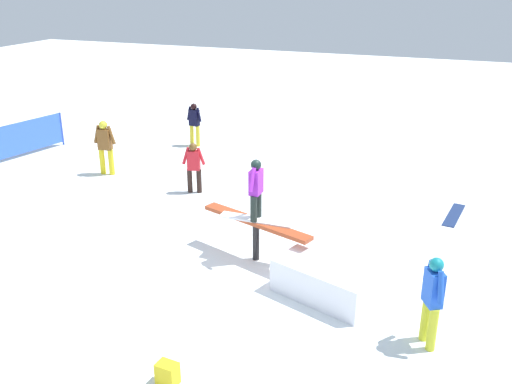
{
  "coord_description": "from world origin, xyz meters",
  "views": [
    {
      "loc": [
        -3.7,
        9.61,
        5.52
      ],
      "look_at": [
        0.0,
        0.0,
        1.47
      ],
      "focal_mm": 40.0,
      "sensor_mm": 36.0,
      "label": 1
    }
  ],
  "objects_px": {
    "loose_snowboard_navy": "(454,215)",
    "main_rider_on_rail": "(256,192)",
    "bystander_blue": "(432,297)",
    "bystander_black": "(194,122)",
    "rail_feature": "(256,226)",
    "bystander_brown": "(105,145)",
    "backpack_on_snow": "(167,374)",
    "bystander_red": "(194,165)"
  },
  "relations": [
    {
      "from": "main_rider_on_rail",
      "to": "bystander_red",
      "type": "height_order",
      "value": "main_rider_on_rail"
    },
    {
      "from": "rail_feature",
      "to": "bystander_blue",
      "type": "distance_m",
      "value": 3.9
    },
    {
      "from": "bystander_brown",
      "to": "bystander_red",
      "type": "bearing_deg",
      "value": 166.93
    },
    {
      "from": "bystander_brown",
      "to": "bystander_black",
      "type": "height_order",
      "value": "bystander_brown"
    },
    {
      "from": "bystander_brown",
      "to": "loose_snowboard_navy",
      "type": "bearing_deg",
      "value": 177.17
    },
    {
      "from": "loose_snowboard_navy",
      "to": "bystander_red",
      "type": "bearing_deg",
      "value": -75.04
    },
    {
      "from": "bystander_brown",
      "to": "bystander_black",
      "type": "bearing_deg",
      "value": -112.91
    },
    {
      "from": "rail_feature",
      "to": "loose_snowboard_navy",
      "type": "distance_m",
      "value": 5.29
    },
    {
      "from": "bystander_brown",
      "to": "loose_snowboard_navy",
      "type": "relative_size",
      "value": 1.06
    },
    {
      "from": "bystander_black",
      "to": "backpack_on_snow",
      "type": "xyz_separation_m",
      "value": [
        -4.94,
        10.68,
        -0.63
      ]
    },
    {
      "from": "bystander_red",
      "to": "backpack_on_snow",
      "type": "height_order",
      "value": "bystander_red"
    },
    {
      "from": "rail_feature",
      "to": "bystander_red",
      "type": "height_order",
      "value": "bystander_red"
    },
    {
      "from": "bystander_red",
      "to": "bystander_blue",
      "type": "height_order",
      "value": "bystander_blue"
    },
    {
      "from": "bystander_red",
      "to": "bystander_black",
      "type": "relative_size",
      "value": 0.95
    },
    {
      "from": "bystander_black",
      "to": "loose_snowboard_navy",
      "type": "xyz_separation_m",
      "value": [
        -8.42,
        2.98,
        -0.79
      ]
    },
    {
      "from": "bystander_blue",
      "to": "loose_snowboard_navy",
      "type": "height_order",
      "value": "bystander_blue"
    },
    {
      "from": "bystander_blue",
      "to": "bystander_black",
      "type": "xyz_separation_m",
      "value": [
        8.3,
        -8.41,
        -0.06
      ]
    },
    {
      "from": "bystander_red",
      "to": "bystander_black",
      "type": "xyz_separation_m",
      "value": [
        1.92,
        -3.84,
        0.05
      ]
    },
    {
      "from": "backpack_on_snow",
      "to": "bystander_brown",
      "type": "bearing_deg",
      "value": 135.23
    },
    {
      "from": "bystander_brown",
      "to": "backpack_on_snow",
      "type": "xyz_separation_m",
      "value": [
        -6.01,
        7.23,
        -0.71
      ]
    },
    {
      "from": "bystander_red",
      "to": "bystander_brown",
      "type": "relative_size",
      "value": 0.86
    },
    {
      "from": "bystander_black",
      "to": "backpack_on_snow",
      "type": "distance_m",
      "value": 11.78
    },
    {
      "from": "rail_feature",
      "to": "loose_snowboard_navy",
      "type": "relative_size",
      "value": 1.71
    },
    {
      "from": "bystander_red",
      "to": "loose_snowboard_navy",
      "type": "bearing_deg",
      "value": 172.34
    },
    {
      "from": "loose_snowboard_navy",
      "to": "main_rider_on_rail",
      "type": "bearing_deg",
      "value": -36.63
    },
    {
      "from": "bystander_brown",
      "to": "bystander_blue",
      "type": "height_order",
      "value": "bystander_brown"
    },
    {
      "from": "rail_feature",
      "to": "main_rider_on_rail",
      "type": "relative_size",
      "value": 1.68
    },
    {
      "from": "backpack_on_snow",
      "to": "bystander_black",
      "type": "bearing_deg",
      "value": 120.32
    },
    {
      "from": "backpack_on_snow",
      "to": "loose_snowboard_navy",
      "type": "bearing_deg",
      "value": 71.2
    },
    {
      "from": "loose_snowboard_navy",
      "to": "bystander_blue",
      "type": "bearing_deg",
      "value": 6.12
    },
    {
      "from": "bystander_blue",
      "to": "loose_snowboard_navy",
      "type": "relative_size",
      "value": 1.03
    },
    {
      "from": "main_rider_on_rail",
      "to": "backpack_on_snow",
      "type": "distance_m",
      "value": 4.15
    },
    {
      "from": "main_rider_on_rail",
      "to": "loose_snowboard_navy",
      "type": "height_order",
      "value": "main_rider_on_rail"
    },
    {
      "from": "backpack_on_snow",
      "to": "rail_feature",
      "type": "bearing_deg",
      "value": 97.94
    },
    {
      "from": "bystander_black",
      "to": "loose_snowboard_navy",
      "type": "bearing_deg",
      "value": -9.54
    },
    {
      "from": "main_rider_on_rail",
      "to": "backpack_on_snow",
      "type": "bearing_deg",
      "value": 92.47
    },
    {
      "from": "bystander_brown",
      "to": "backpack_on_snow",
      "type": "bearing_deg",
      "value": 124.08
    },
    {
      "from": "bystander_blue",
      "to": "backpack_on_snow",
      "type": "distance_m",
      "value": 4.11
    },
    {
      "from": "bystander_brown",
      "to": "bystander_black",
      "type": "distance_m",
      "value": 3.61
    },
    {
      "from": "bystander_blue",
      "to": "bystander_black",
      "type": "distance_m",
      "value": 11.81
    },
    {
      "from": "rail_feature",
      "to": "bystander_red",
      "type": "bearing_deg",
      "value": -26.45
    },
    {
      "from": "bystander_brown",
      "to": "bystander_black",
      "type": "relative_size",
      "value": 1.1
    }
  ]
}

